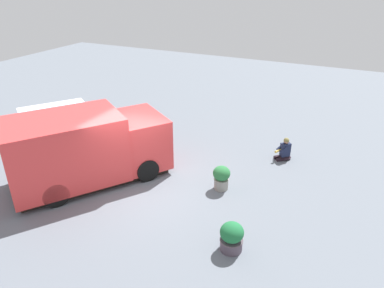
# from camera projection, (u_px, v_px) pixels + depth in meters

# --- Properties ---
(ground_plane) EXTENTS (40.00, 40.00, 0.00)m
(ground_plane) POSITION_uv_depth(u_px,v_px,m) (140.00, 186.00, 12.02)
(ground_plane) COLOR slate
(food_truck) EXTENTS (5.50, 4.86, 2.40)m
(food_truck) POSITION_uv_depth(u_px,v_px,m) (86.00, 149.00, 11.91)
(food_truck) COLOR #E23B3B
(food_truck) RESTS_ON ground_plane
(person_customer) EXTENTS (0.71, 0.72, 0.88)m
(person_customer) POSITION_uv_depth(u_px,v_px,m) (284.00, 151.00, 13.61)
(person_customer) COLOR black
(person_customer) RESTS_ON ground_plane
(planter_flowering_near) EXTENTS (0.57, 0.57, 0.82)m
(planter_flowering_near) POSITION_uv_depth(u_px,v_px,m) (221.00, 177.00, 11.70)
(planter_flowering_near) COLOR gray
(planter_flowering_near) RESTS_ON ground_plane
(planter_flowering_far) EXTENTS (0.62, 0.62, 0.81)m
(planter_flowering_far) POSITION_uv_depth(u_px,v_px,m) (232.00, 237.00, 9.13)
(planter_flowering_far) COLOR #504350
(planter_flowering_far) RESTS_ON ground_plane
(planter_flowering_side) EXTENTS (0.52, 0.52, 0.75)m
(planter_flowering_side) POSITION_uv_depth(u_px,v_px,m) (119.00, 118.00, 16.49)
(planter_flowering_side) COLOR silver
(planter_flowering_side) RESTS_ON ground_plane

